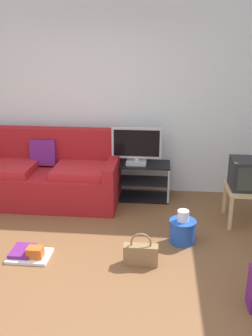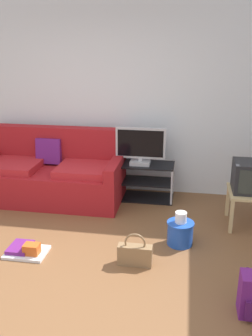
{
  "view_description": "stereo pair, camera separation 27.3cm",
  "coord_description": "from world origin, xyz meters",
  "px_view_note": "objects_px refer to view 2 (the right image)",
  "views": [
    {
      "loc": [
        0.9,
        -2.82,
        2.11
      ],
      "look_at": [
        0.5,
        1.25,
        0.73
      ],
      "focal_mm": 39.57,
      "sensor_mm": 36.0,
      "label": 1
    },
    {
      "loc": [
        1.17,
        -2.78,
        2.11
      ],
      "look_at": [
        0.5,
        1.25,
        0.73
      ],
      "focal_mm": 39.57,
      "sensor_mm": 36.0,
      "label": 2
    }
  ],
  "objects_px": {
    "tv_stand": "(140,181)",
    "handbag": "(135,254)",
    "flat_tv": "(140,147)",
    "cleaning_bucket": "(180,231)",
    "floor_tray": "(26,250)",
    "side_table": "(251,197)",
    "couch": "(52,175)"
  },
  "relations": [
    {
      "from": "cleaning_bucket",
      "to": "floor_tray",
      "type": "height_order",
      "value": "cleaning_bucket"
    },
    {
      "from": "handbag",
      "to": "cleaning_bucket",
      "type": "relative_size",
      "value": 0.91
    },
    {
      "from": "floor_tray",
      "to": "side_table",
      "type": "bearing_deg",
      "value": 23.76
    },
    {
      "from": "handbag",
      "to": "floor_tray",
      "type": "bearing_deg",
      "value": 179.55
    },
    {
      "from": "couch",
      "to": "flat_tv",
      "type": "height_order",
      "value": "flat_tv"
    },
    {
      "from": "couch",
      "to": "cleaning_bucket",
      "type": "xyz_separation_m",
      "value": [
        1.83,
        -1.01,
        -0.19
      ]
    },
    {
      "from": "cleaning_bucket",
      "to": "tv_stand",
      "type": "bearing_deg",
      "value": 116.47
    },
    {
      "from": "handbag",
      "to": "couch",
      "type": "bearing_deg",
      "value": 133.28
    },
    {
      "from": "side_table",
      "to": "handbag",
      "type": "height_order",
      "value": "side_table"
    },
    {
      "from": "handbag",
      "to": "cleaning_bucket",
      "type": "distance_m",
      "value": 0.65
    },
    {
      "from": "flat_tv",
      "to": "side_table",
      "type": "bearing_deg",
      "value": -22.98
    },
    {
      "from": "flat_tv",
      "to": "tv_stand",
      "type": "bearing_deg",
      "value": 90.0
    },
    {
      "from": "cleaning_bucket",
      "to": "handbag",
      "type": "bearing_deg",
      "value": -131.92
    },
    {
      "from": "couch",
      "to": "handbag",
      "type": "bearing_deg",
      "value": -46.72
    },
    {
      "from": "flat_tv",
      "to": "cleaning_bucket",
      "type": "xyz_separation_m",
      "value": [
        0.6,
        -1.18,
        -0.61
      ]
    },
    {
      "from": "handbag",
      "to": "cleaning_bucket",
      "type": "bearing_deg",
      "value": 48.08
    },
    {
      "from": "handbag",
      "to": "cleaning_bucket",
      "type": "height_order",
      "value": "cleaning_bucket"
    },
    {
      "from": "couch",
      "to": "cleaning_bucket",
      "type": "relative_size",
      "value": 5.19
    },
    {
      "from": "floor_tray",
      "to": "tv_stand",
      "type": "bearing_deg",
      "value": 59.39
    },
    {
      "from": "tv_stand",
      "to": "handbag",
      "type": "bearing_deg",
      "value": -84.28
    },
    {
      "from": "tv_stand",
      "to": "handbag",
      "type": "height_order",
      "value": "tv_stand"
    },
    {
      "from": "tv_stand",
      "to": "flat_tv",
      "type": "height_order",
      "value": "flat_tv"
    },
    {
      "from": "flat_tv",
      "to": "floor_tray",
      "type": "bearing_deg",
      "value": -120.95
    },
    {
      "from": "flat_tv",
      "to": "handbag",
      "type": "bearing_deg",
      "value": -84.2
    },
    {
      "from": "side_table",
      "to": "cleaning_bucket",
      "type": "height_order",
      "value": "side_table"
    },
    {
      "from": "side_table",
      "to": "floor_tray",
      "type": "bearing_deg",
      "value": -156.24
    },
    {
      "from": "handbag",
      "to": "cleaning_bucket",
      "type": "xyz_separation_m",
      "value": [
        0.43,
        0.48,
        0.04
      ]
    },
    {
      "from": "side_table",
      "to": "tv_stand",
      "type": "bearing_deg",
      "value": 156.25
    },
    {
      "from": "cleaning_bucket",
      "to": "couch",
      "type": "bearing_deg",
      "value": 151.23
    },
    {
      "from": "cleaning_bucket",
      "to": "floor_tray",
      "type": "bearing_deg",
      "value": -163.51
    },
    {
      "from": "flat_tv",
      "to": "handbag",
      "type": "distance_m",
      "value": 1.79
    },
    {
      "from": "couch",
      "to": "handbag",
      "type": "relative_size",
      "value": 5.73
    }
  ]
}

